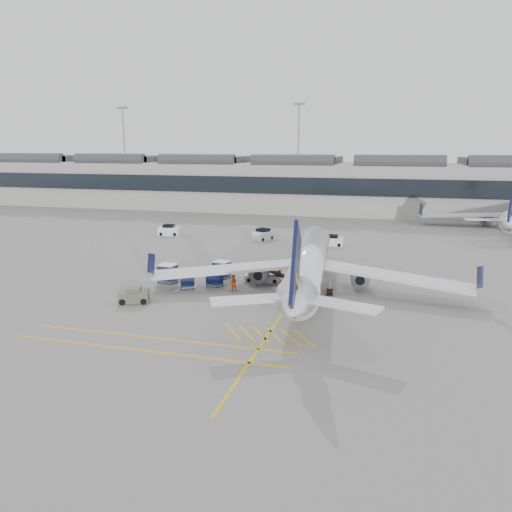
% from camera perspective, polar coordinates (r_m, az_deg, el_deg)
% --- Properties ---
extents(ground, '(220.00, 220.00, 0.00)m').
position_cam_1_polar(ground, '(49.87, -7.93, -4.96)').
color(ground, gray).
rests_on(ground, ground).
extents(terminal, '(200.00, 20.45, 12.40)m').
position_cam_1_polar(terminal, '(117.45, 5.95, 8.17)').
color(terminal, '#9E9E99').
rests_on(terminal, ground).
extents(light_masts, '(113.00, 0.60, 25.45)m').
position_cam_1_polar(light_masts, '(131.29, 6.33, 12.26)').
color(light_masts, slate).
rests_on(light_masts, ground).
extents(apron_markings, '(0.25, 60.00, 0.01)m').
position_cam_1_polar(apron_markings, '(56.39, 5.52, -2.83)').
color(apron_markings, gold).
rests_on(apron_markings, ground).
extents(airliner_main, '(32.95, 36.14, 9.61)m').
position_cam_1_polar(airliner_main, '(52.23, 6.05, -0.89)').
color(airliner_main, silver).
rests_on(airliner_main, ground).
extents(belt_loader, '(4.85, 1.95, 1.95)m').
position_cam_1_polar(belt_loader, '(55.94, 0.65, -2.30)').
color(belt_loader, '#B8B6AF').
rests_on(belt_loader, ground).
extents(baggage_cart_a, '(1.84, 1.64, 1.67)m').
position_cam_1_polar(baggage_cart_a, '(54.10, -4.77, -2.51)').
color(baggage_cart_a, gray).
rests_on(baggage_cart_a, ground).
extents(baggage_cart_b, '(1.97, 1.85, 1.64)m').
position_cam_1_polar(baggage_cart_b, '(53.66, -7.86, -2.72)').
color(baggage_cart_b, gray).
rests_on(baggage_cart_b, ground).
extents(baggage_cart_c, '(2.20, 1.99, 1.93)m').
position_cam_1_polar(baggage_cart_c, '(57.38, -3.93, -1.47)').
color(baggage_cart_c, gray).
rests_on(baggage_cart_c, ground).
extents(baggage_cart_d, '(2.10, 1.78, 2.06)m').
position_cam_1_polar(baggage_cart_d, '(56.14, -10.06, -1.88)').
color(baggage_cart_d, gray).
rests_on(baggage_cart_d, ground).
extents(ramp_agent_a, '(0.85, 0.82, 1.97)m').
position_cam_1_polar(ramp_agent_a, '(56.09, 2.68, -1.84)').
color(ramp_agent_a, '#FF4A0D').
rests_on(ramp_agent_a, ground).
extents(ramp_agent_b, '(0.99, 0.85, 1.74)m').
position_cam_1_polar(ramp_agent_b, '(52.15, -2.64, -3.07)').
color(ramp_agent_b, '#E94E0C').
rests_on(ramp_agent_b, ground).
extents(pushback_tug, '(3.17, 2.50, 1.56)m').
position_cam_1_polar(pushback_tug, '(49.73, -13.76, -4.42)').
color(pushback_tug, '#555749').
rests_on(pushback_tug, ground).
extents(safety_cone_nose, '(0.38, 0.38, 0.53)m').
position_cam_1_polar(safety_cone_nose, '(64.01, 7.75, -0.80)').
color(safety_cone_nose, '#F24C0A').
rests_on(safety_cone_nose, ground).
extents(safety_cone_engine, '(0.34, 0.34, 0.47)m').
position_cam_1_polar(safety_cone_engine, '(52.33, 7.98, -3.85)').
color(safety_cone_engine, '#F24C0A').
rests_on(safety_cone_engine, ground).
extents(service_van_left, '(3.77, 2.34, 1.81)m').
position_cam_1_polar(service_van_left, '(85.96, -9.92, 2.90)').
color(service_van_left, silver).
rests_on(service_van_left, ground).
extents(service_van_mid, '(3.06, 4.02, 1.85)m').
position_cam_1_polar(service_van_mid, '(80.38, 0.81, 2.44)').
color(service_van_mid, silver).
rests_on(service_van_mid, ground).
extents(service_van_right, '(3.28, 1.73, 1.65)m').
position_cam_1_polar(service_van_right, '(76.56, 8.72, 1.72)').
color(service_van_right, silver).
rests_on(service_van_right, ground).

